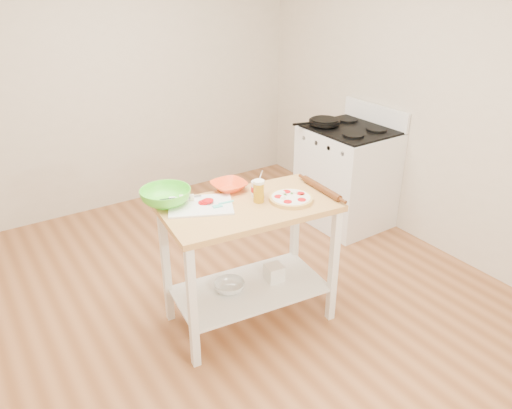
{
  "coord_description": "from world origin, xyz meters",
  "views": [
    {
      "loc": [
        -1.45,
        -2.53,
        2.28
      ],
      "look_at": [
        0.14,
        -0.1,
        0.88
      ],
      "focal_mm": 35.0,
      "sensor_mm": 36.0,
      "label": 1
    }
  ],
  "objects_px": {
    "knife": "(175,199)",
    "cutting_board": "(200,205)",
    "spatula": "(222,204)",
    "orange_bowl": "(229,186)",
    "shelf_glass_bowl": "(229,286)",
    "gas_stove": "(347,176)",
    "skillet": "(324,122)",
    "beer_pint": "(259,191)",
    "yogurt_tub": "(258,189)",
    "shelf_bin": "(274,273)",
    "prep_island": "(250,239)",
    "green_bowl": "(166,197)",
    "rolling_pin": "(321,188)",
    "pizza": "(291,198)"
  },
  "relations": [
    {
      "from": "cutting_board",
      "to": "spatula",
      "type": "xyz_separation_m",
      "value": [
        0.11,
        -0.08,
        0.01
      ]
    },
    {
      "from": "skillet",
      "to": "orange_bowl",
      "type": "distance_m",
      "value": 1.58
    },
    {
      "from": "pizza",
      "to": "shelf_glass_bowl",
      "type": "distance_m",
      "value": 0.75
    },
    {
      "from": "gas_stove",
      "to": "cutting_board",
      "type": "distance_m",
      "value": 2.0
    },
    {
      "from": "yogurt_tub",
      "to": "shelf_bin",
      "type": "xyz_separation_m",
      "value": [
        0.08,
        -0.09,
        -0.63
      ]
    },
    {
      "from": "knife",
      "to": "shelf_glass_bowl",
      "type": "xyz_separation_m",
      "value": [
        0.24,
        -0.25,
        -0.62
      ]
    },
    {
      "from": "spatula",
      "to": "shelf_bin",
      "type": "distance_m",
      "value": 0.7
    },
    {
      "from": "green_bowl",
      "to": "yogurt_tub",
      "type": "bearing_deg",
      "value": -21.79
    },
    {
      "from": "shelf_bin",
      "to": "skillet",
      "type": "bearing_deg",
      "value": 38.45
    },
    {
      "from": "orange_bowl",
      "to": "shelf_glass_bowl",
      "type": "relative_size",
      "value": 1.09
    },
    {
      "from": "prep_island",
      "to": "skillet",
      "type": "distance_m",
      "value": 1.76
    },
    {
      "from": "gas_stove",
      "to": "skillet",
      "type": "height_order",
      "value": "gas_stove"
    },
    {
      "from": "shelf_glass_bowl",
      "to": "orange_bowl",
      "type": "bearing_deg",
      "value": 57.05
    },
    {
      "from": "gas_stove",
      "to": "skillet",
      "type": "distance_m",
      "value": 0.56
    },
    {
      "from": "cutting_board",
      "to": "shelf_bin",
      "type": "distance_m",
      "value": 0.77
    },
    {
      "from": "yogurt_tub",
      "to": "shelf_glass_bowl",
      "type": "xyz_separation_m",
      "value": [
        -0.25,
        -0.03,
        -0.66
      ]
    },
    {
      "from": "shelf_bin",
      "to": "orange_bowl",
      "type": "bearing_deg",
      "value": 123.43
    },
    {
      "from": "yogurt_tub",
      "to": "beer_pint",
      "type": "bearing_deg",
      "value": -118.83
    },
    {
      "from": "green_bowl",
      "to": "knife",
      "type": "bearing_deg",
      "value": 0.34
    },
    {
      "from": "beer_pint",
      "to": "shelf_glass_bowl",
      "type": "xyz_separation_m",
      "value": [
        -0.21,
        0.04,
        -0.68
      ]
    },
    {
      "from": "beer_pint",
      "to": "skillet",
      "type": "bearing_deg",
      "value": 35.36
    },
    {
      "from": "knife",
      "to": "shelf_glass_bowl",
      "type": "bearing_deg",
      "value": -28.6
    },
    {
      "from": "cutting_board",
      "to": "yogurt_tub",
      "type": "bearing_deg",
      "value": 14.45
    },
    {
      "from": "knife",
      "to": "orange_bowl",
      "type": "distance_m",
      "value": 0.39
    },
    {
      "from": "cutting_board",
      "to": "yogurt_tub",
      "type": "distance_m",
      "value": 0.4
    },
    {
      "from": "knife",
      "to": "orange_bowl",
      "type": "relative_size",
      "value": 1.16
    },
    {
      "from": "knife",
      "to": "green_bowl",
      "type": "bearing_deg",
      "value": -161.87
    },
    {
      "from": "prep_island",
      "to": "shelf_bin",
      "type": "bearing_deg",
      "value": -3.94
    },
    {
      "from": "rolling_pin",
      "to": "yogurt_tub",
      "type": "bearing_deg",
      "value": 156.07
    },
    {
      "from": "cutting_board",
      "to": "rolling_pin",
      "type": "height_order",
      "value": "rolling_pin"
    },
    {
      "from": "spatula",
      "to": "shelf_bin",
      "type": "xyz_separation_m",
      "value": [
        0.35,
        -0.09,
        -0.6
      ]
    },
    {
      "from": "gas_stove",
      "to": "cutting_board",
      "type": "xyz_separation_m",
      "value": [
        -1.85,
        -0.61,
        0.43
      ]
    },
    {
      "from": "prep_island",
      "to": "yogurt_tub",
      "type": "distance_m",
      "value": 0.34
    },
    {
      "from": "gas_stove",
      "to": "spatula",
      "type": "bearing_deg",
      "value": -159.47
    },
    {
      "from": "spatula",
      "to": "cutting_board",
      "type": "bearing_deg",
      "value": 151.45
    },
    {
      "from": "cutting_board",
      "to": "yogurt_tub",
      "type": "height_order",
      "value": "yogurt_tub"
    },
    {
      "from": "orange_bowl",
      "to": "rolling_pin",
      "type": "relative_size",
      "value": 0.59
    },
    {
      "from": "pizza",
      "to": "knife",
      "type": "distance_m",
      "value": 0.75
    },
    {
      "from": "knife",
      "to": "orange_bowl",
      "type": "bearing_deg",
      "value": 12.98
    },
    {
      "from": "prep_island",
      "to": "shelf_glass_bowl",
      "type": "xyz_separation_m",
      "value": [
        -0.14,
        0.05,
        -0.35
      ]
    },
    {
      "from": "spatula",
      "to": "shelf_glass_bowl",
      "type": "bearing_deg",
      "value": -39.6
    },
    {
      "from": "prep_island",
      "to": "gas_stove",
      "type": "relative_size",
      "value": 1.05
    },
    {
      "from": "skillet",
      "to": "knife",
      "type": "xyz_separation_m",
      "value": [
        -1.81,
        -0.66,
        -0.06
      ]
    },
    {
      "from": "orange_bowl",
      "to": "knife",
      "type": "bearing_deg",
      "value": 175.19
    },
    {
      "from": "knife",
      "to": "cutting_board",
      "type": "bearing_deg",
      "value": -36.55
    },
    {
      "from": "prep_island",
      "to": "green_bowl",
      "type": "xyz_separation_m",
      "value": [
        -0.44,
        0.3,
        0.31
      ]
    },
    {
      "from": "rolling_pin",
      "to": "cutting_board",
      "type": "bearing_deg",
      "value": 162.29
    },
    {
      "from": "shelf_glass_bowl",
      "to": "spatula",
      "type": "bearing_deg",
      "value": 133.03
    },
    {
      "from": "orange_bowl",
      "to": "shelf_glass_bowl",
      "type": "xyz_separation_m",
      "value": [
        -0.14,
        -0.22,
        -0.64
      ]
    },
    {
      "from": "knife",
      "to": "beer_pint",
      "type": "relative_size",
      "value": 1.82
    }
  ]
}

